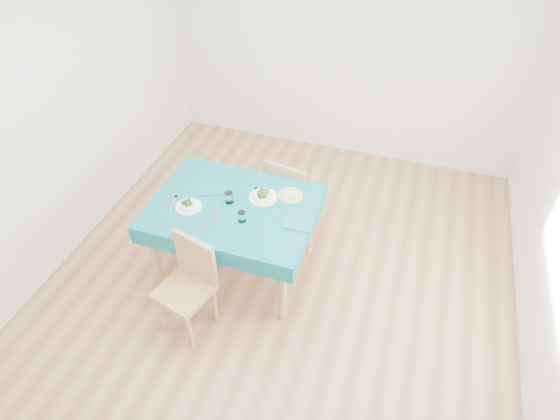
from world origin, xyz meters
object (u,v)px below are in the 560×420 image
(chair_near, at_px, (183,287))
(bowl_far, at_px, (263,195))
(table, at_px, (236,238))
(chair_far, at_px, (293,185))
(bowl_near, at_px, (188,204))
(side_plate, at_px, (291,195))

(chair_near, bearing_deg, bowl_far, 83.46)
(table, height_order, bowl_far, bowl_far)
(chair_near, distance_m, chair_far, 1.47)
(bowl_near, bearing_deg, chair_near, -70.77)
(bowl_far, bearing_deg, side_plate, 25.30)
(chair_near, xyz_separation_m, side_plate, (0.55, 0.96, 0.29))
(table, relative_size, side_plate, 6.30)
(bowl_far, relative_size, side_plate, 1.13)
(chair_near, height_order, chair_far, chair_far)
(chair_near, distance_m, bowl_near, 0.67)
(table, distance_m, bowl_near, 0.55)
(side_plate, bearing_deg, bowl_far, -154.70)
(table, distance_m, side_plate, 0.62)
(bowl_near, bearing_deg, table, 22.67)
(chair_far, bearing_deg, chair_near, 82.38)
(table, relative_size, bowl_far, 5.59)
(bowl_far, bearing_deg, bowl_near, -150.40)
(table, xyz_separation_m, chair_near, (-0.14, -0.70, 0.10))
(side_plate, bearing_deg, bowl_near, -151.58)
(chair_near, bearing_deg, side_plate, 75.25)
(bowl_near, height_order, side_plate, bowl_near)
(chair_near, xyz_separation_m, chair_far, (0.44, 1.41, 0.04))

